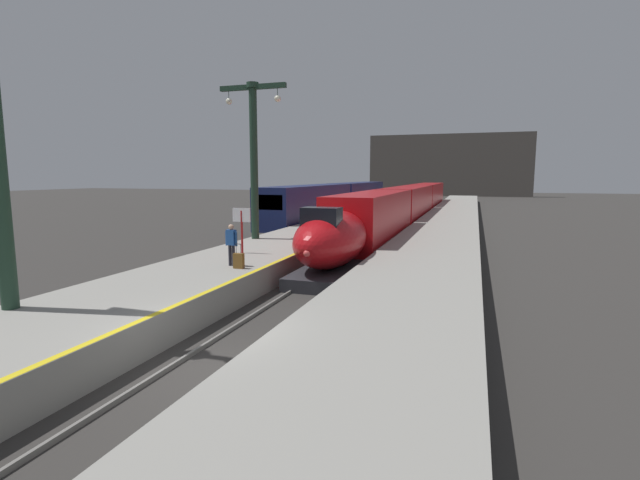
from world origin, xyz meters
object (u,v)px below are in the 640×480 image
object	(u,v)px
passenger_near_edge	(231,242)
station_column_mid	(254,146)
departure_info_board	(242,221)
rolling_suitcase	(239,261)
highspeed_train_main	(407,205)
regional_train_adjacent	(338,199)

from	to	relation	value
passenger_near_edge	station_column_mid	bearing A→B (deg)	109.63
station_column_mid	departure_info_board	xyz separation A→B (m)	(1.70, -4.83, -3.78)
station_column_mid	rolling_suitcase	distance (m)	10.11
highspeed_train_main	station_column_mid	bearing A→B (deg)	-106.33
rolling_suitcase	highspeed_train_main	bearing A→B (deg)	84.73
highspeed_train_main	rolling_suitcase	distance (m)	28.42
highspeed_train_main	passenger_near_edge	world-z (taller)	highspeed_train_main
passenger_near_edge	departure_info_board	bearing A→B (deg)	110.12
regional_train_adjacent	rolling_suitcase	world-z (taller)	regional_train_adjacent
highspeed_train_main	regional_train_adjacent	xyz separation A→B (m)	(-8.10, 4.58, 0.17)
highspeed_train_main	rolling_suitcase	xyz separation A→B (m)	(-2.61, -28.30, -0.60)
passenger_near_edge	departure_info_board	world-z (taller)	departure_info_board
rolling_suitcase	regional_train_adjacent	bearing A→B (deg)	99.48
rolling_suitcase	departure_info_board	xyz separation A→B (m)	(-1.60, 3.32, 1.20)
highspeed_train_main	rolling_suitcase	bearing A→B (deg)	-95.27
station_column_mid	rolling_suitcase	world-z (taller)	station_column_mid
regional_train_adjacent	departure_info_board	xyz separation A→B (m)	(3.90, -29.55, 0.43)
rolling_suitcase	station_column_mid	bearing A→B (deg)	111.98
regional_train_adjacent	station_column_mid	world-z (taller)	station_column_mid
highspeed_train_main	regional_train_adjacent	bearing A→B (deg)	150.50
station_column_mid	departure_info_board	world-z (taller)	station_column_mid
passenger_near_edge	rolling_suitcase	bearing A→B (deg)	-36.78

